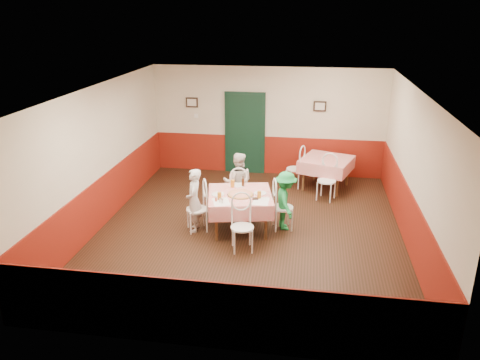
# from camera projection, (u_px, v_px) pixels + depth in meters

# --- Properties ---
(floor) EXTENTS (7.00, 7.00, 0.00)m
(floor) POSITION_uv_depth(u_px,v_px,m) (250.00, 230.00, 9.35)
(floor) COLOR black
(floor) RESTS_ON ground
(ceiling) EXTENTS (7.00, 7.00, 0.00)m
(ceiling) POSITION_uv_depth(u_px,v_px,m) (251.00, 89.00, 8.38)
(ceiling) COLOR white
(ceiling) RESTS_ON back_wall
(back_wall) EXTENTS (6.00, 0.10, 2.80)m
(back_wall) POSITION_uv_depth(u_px,v_px,m) (268.00, 122.00, 12.11)
(back_wall) COLOR beige
(back_wall) RESTS_ON ground
(front_wall) EXTENTS (6.00, 0.10, 2.80)m
(front_wall) POSITION_uv_depth(u_px,v_px,m) (211.00, 254.00, 5.62)
(front_wall) COLOR beige
(front_wall) RESTS_ON ground
(left_wall) EXTENTS (0.10, 7.00, 2.80)m
(left_wall) POSITION_uv_depth(u_px,v_px,m) (101.00, 156.00, 9.30)
(left_wall) COLOR beige
(left_wall) RESTS_ON ground
(right_wall) EXTENTS (0.10, 7.00, 2.80)m
(right_wall) POSITION_uv_depth(u_px,v_px,m) (415.00, 172.00, 8.43)
(right_wall) COLOR beige
(right_wall) RESTS_ON ground
(wainscot_back) EXTENTS (6.00, 0.03, 1.00)m
(wainscot_back) POSITION_uv_depth(u_px,v_px,m) (267.00, 155.00, 12.41)
(wainscot_back) COLOR maroon
(wainscot_back) RESTS_ON ground
(wainscot_front) EXTENTS (6.00, 0.03, 1.00)m
(wainscot_front) POSITION_uv_depth(u_px,v_px,m) (213.00, 316.00, 5.95)
(wainscot_front) COLOR maroon
(wainscot_front) RESTS_ON ground
(wainscot_left) EXTENTS (0.03, 7.00, 1.00)m
(wainscot_left) POSITION_uv_depth(u_px,v_px,m) (106.00, 198.00, 9.61)
(wainscot_left) COLOR maroon
(wainscot_left) RESTS_ON ground
(wainscot_right) EXTENTS (0.03, 7.00, 1.00)m
(wainscot_right) POSITION_uv_depth(u_px,v_px,m) (408.00, 217.00, 8.75)
(wainscot_right) COLOR maroon
(wainscot_right) RESTS_ON ground
(door) EXTENTS (0.96, 0.06, 2.10)m
(door) POSITION_uv_depth(u_px,v_px,m) (245.00, 134.00, 12.27)
(door) COLOR black
(door) RESTS_ON ground
(picture_left) EXTENTS (0.32, 0.03, 0.26)m
(picture_left) POSITION_uv_depth(u_px,v_px,m) (192.00, 102.00, 12.19)
(picture_left) COLOR black
(picture_left) RESTS_ON back_wall
(picture_right) EXTENTS (0.32, 0.03, 0.26)m
(picture_right) POSITION_uv_depth(u_px,v_px,m) (320.00, 106.00, 11.72)
(picture_right) COLOR black
(picture_right) RESTS_ON back_wall
(thermostat) EXTENTS (0.10, 0.03, 0.10)m
(thermostat) POSITION_uv_depth(u_px,v_px,m) (196.00, 116.00, 12.30)
(thermostat) COLOR white
(thermostat) RESTS_ON back_wall
(main_table) EXTENTS (1.44, 1.44, 0.77)m
(main_table) POSITION_uv_depth(u_px,v_px,m) (240.00, 212.00, 9.26)
(main_table) COLOR red
(main_table) RESTS_ON ground
(second_table) EXTENTS (1.42, 1.42, 0.77)m
(second_table) POSITION_uv_depth(u_px,v_px,m) (326.00, 173.00, 11.40)
(second_table) COLOR red
(second_table) RESTS_ON ground
(chair_left) EXTENTS (0.55, 0.55, 0.90)m
(chair_left) POSITION_uv_depth(u_px,v_px,m) (197.00, 209.00, 9.20)
(chair_left) COLOR white
(chair_left) RESTS_ON ground
(chair_right) EXTENTS (0.51, 0.51, 0.90)m
(chair_right) POSITION_uv_depth(u_px,v_px,m) (283.00, 208.00, 9.27)
(chair_right) COLOR white
(chair_right) RESTS_ON ground
(chair_far) EXTENTS (0.50, 0.50, 0.90)m
(chair_far) POSITION_uv_depth(u_px,v_px,m) (238.00, 192.00, 10.03)
(chair_far) COLOR white
(chair_far) RESTS_ON ground
(chair_near) EXTENTS (0.52, 0.52, 0.90)m
(chair_near) POSITION_uv_depth(u_px,v_px,m) (242.00, 227.00, 8.44)
(chair_near) COLOR white
(chair_near) RESTS_ON ground
(chair_second_a) EXTENTS (0.53, 0.53, 0.90)m
(chair_second_a) POSITION_uv_depth(u_px,v_px,m) (295.00, 169.00, 11.49)
(chair_second_a) COLOR white
(chair_second_a) RESTS_ON ground
(chair_second_b) EXTENTS (0.53, 0.53, 0.90)m
(chair_second_b) POSITION_uv_depth(u_px,v_px,m) (327.00, 181.00, 10.68)
(chair_second_b) COLOR white
(chair_second_b) RESTS_ON ground
(pizza) EXTENTS (0.57, 0.57, 0.03)m
(pizza) POSITION_uv_depth(u_px,v_px,m) (240.00, 194.00, 9.07)
(pizza) COLOR #B74723
(pizza) RESTS_ON main_table
(plate_left) EXTENTS (0.30, 0.30, 0.01)m
(plate_left) POSITION_uv_depth(u_px,v_px,m) (218.00, 194.00, 9.09)
(plate_left) COLOR white
(plate_left) RESTS_ON main_table
(plate_right) EXTENTS (0.30, 0.30, 0.01)m
(plate_right) POSITION_uv_depth(u_px,v_px,m) (260.00, 193.00, 9.15)
(plate_right) COLOR white
(plate_right) RESTS_ON main_table
(plate_far) EXTENTS (0.30, 0.30, 0.01)m
(plate_far) POSITION_uv_depth(u_px,v_px,m) (238.00, 185.00, 9.54)
(plate_far) COLOR white
(plate_far) RESTS_ON main_table
(glass_a) EXTENTS (0.09, 0.09, 0.14)m
(glass_a) POSITION_uv_depth(u_px,v_px,m) (219.00, 196.00, 8.83)
(glass_a) COLOR #BF7219
(glass_a) RESTS_ON main_table
(glass_b) EXTENTS (0.09, 0.09, 0.14)m
(glass_b) POSITION_uv_depth(u_px,v_px,m) (259.00, 195.00, 8.90)
(glass_b) COLOR #BF7219
(glass_b) RESTS_ON main_table
(glass_c) EXTENTS (0.09, 0.09, 0.15)m
(glass_c) POSITION_uv_depth(u_px,v_px,m) (233.00, 183.00, 9.46)
(glass_c) COLOR #BF7219
(glass_c) RESTS_ON main_table
(beer_bottle) EXTENTS (0.06, 0.06, 0.20)m
(beer_bottle) POSITION_uv_depth(u_px,v_px,m) (243.00, 182.00, 9.47)
(beer_bottle) COLOR #381C0A
(beer_bottle) RESTS_ON main_table
(shaker_a) EXTENTS (0.04, 0.04, 0.09)m
(shaker_a) POSITION_uv_depth(u_px,v_px,m) (220.00, 200.00, 8.72)
(shaker_a) COLOR silver
(shaker_a) RESTS_ON main_table
(shaker_b) EXTENTS (0.04, 0.04, 0.09)m
(shaker_b) POSITION_uv_depth(u_px,v_px,m) (222.00, 201.00, 8.68)
(shaker_b) COLOR silver
(shaker_b) RESTS_ON main_table
(shaker_c) EXTENTS (0.04, 0.04, 0.09)m
(shaker_c) POSITION_uv_depth(u_px,v_px,m) (216.00, 199.00, 8.77)
(shaker_c) COLOR #B23319
(shaker_c) RESTS_ON main_table
(menu_left) EXTENTS (0.42, 0.48, 0.00)m
(menu_left) POSITION_uv_depth(u_px,v_px,m) (221.00, 202.00, 8.75)
(menu_left) COLOR white
(menu_left) RESTS_ON main_table
(menu_right) EXTENTS (0.30, 0.40, 0.00)m
(menu_right) POSITION_uv_depth(u_px,v_px,m) (261.00, 201.00, 8.78)
(menu_right) COLOR white
(menu_right) RESTS_ON main_table
(wallet) EXTENTS (0.13, 0.11, 0.02)m
(wallet) POSITION_uv_depth(u_px,v_px,m) (255.00, 199.00, 8.88)
(wallet) COLOR black
(wallet) RESTS_ON main_table
(diner_left) EXTENTS (0.35, 0.50, 1.28)m
(diner_left) POSITION_uv_depth(u_px,v_px,m) (194.00, 200.00, 9.13)
(diner_left) COLOR gray
(diner_left) RESTS_ON ground
(diner_far) EXTENTS (0.69, 0.57, 1.32)m
(diner_far) POSITION_uv_depth(u_px,v_px,m) (238.00, 182.00, 10.00)
(diner_far) COLOR gray
(diner_far) RESTS_ON ground
(diner_right) EXTENTS (0.63, 0.86, 1.19)m
(diner_right) POSITION_uv_depth(u_px,v_px,m) (285.00, 201.00, 9.23)
(diner_right) COLOR gray
(diner_right) RESTS_ON ground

